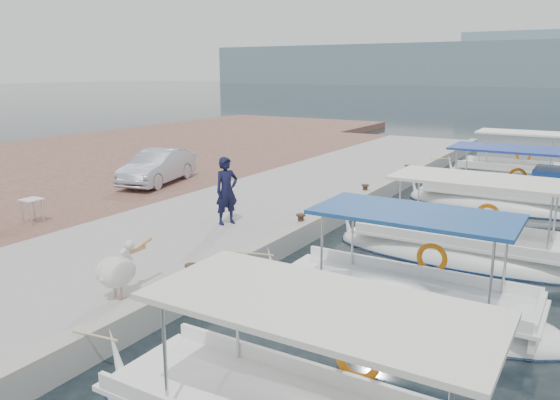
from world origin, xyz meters
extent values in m
plane|color=black|center=(0.00, 0.00, 0.00)|extent=(400.00, 400.00, 0.00)
cube|color=gray|center=(-3.00, 5.00, 0.25)|extent=(6.00, 40.00, 0.50)
cube|color=#9B9889|center=(-0.22, 5.00, 0.56)|extent=(0.44, 40.00, 0.12)
cube|color=brown|center=(-8.00, 5.00, 0.25)|extent=(4.00, 40.00, 0.50)
cube|color=brown|center=(-18.00, 5.00, 0.24)|extent=(16.00, 60.00, 0.48)
cube|color=gray|center=(-60.00, 190.00, 7.00)|extent=(140.00, 40.00, 14.00)
cube|color=silver|center=(4.36, -6.68, 2.19)|extent=(4.29, 1.97, 0.08)
cylinder|color=silver|center=(2.57, -7.48, 1.35)|extent=(0.05, 0.05, 1.60)
torus|color=orange|center=(4.48, -5.66, 1.00)|extent=(0.68, 0.12, 0.68)
ellipsoid|color=white|center=(3.88, -1.87, 0.05)|extent=(6.56, 2.10, 1.30)
ellipsoid|color=navy|center=(3.88, -1.87, 0.03)|extent=(6.60, 2.14, 0.22)
cube|color=white|center=(3.88, -1.87, 0.55)|extent=(5.38, 1.81, 0.08)
cube|color=navy|center=(4.05, -1.87, 2.19)|extent=(3.94, 1.93, 0.08)
cylinder|color=silver|center=(2.41, -2.66, 1.35)|extent=(0.05, 0.05, 1.60)
torus|color=orange|center=(4.18, -0.87, 1.00)|extent=(0.68, 0.12, 0.68)
ellipsoid|color=white|center=(4.23, 2.44, 0.05)|extent=(7.26, 2.25, 1.30)
ellipsoid|color=navy|center=(4.23, 2.44, 0.03)|extent=(7.30, 2.29, 0.22)
cube|color=white|center=(4.23, 2.44, 0.55)|extent=(5.96, 1.93, 0.08)
cube|color=silver|center=(4.41, 2.44, 2.19)|extent=(4.36, 2.07, 0.08)
cylinder|color=silver|center=(2.60, 1.60, 1.35)|extent=(0.05, 0.05, 1.60)
torus|color=orange|center=(4.53, 3.51, 1.00)|extent=(0.68, 0.12, 0.68)
ellipsoid|color=white|center=(4.10, 8.99, 0.05)|extent=(7.00, 2.38, 1.30)
ellipsoid|color=navy|center=(4.10, 8.99, 0.03)|extent=(7.04, 2.42, 0.22)
cube|color=white|center=(4.10, 8.99, 0.55)|extent=(5.74, 2.04, 0.08)
cube|color=navy|center=(4.28, 8.99, 2.19)|extent=(4.20, 2.19, 0.08)
cylinder|color=silver|center=(2.53, 8.10, 1.35)|extent=(0.05, 0.05, 1.60)
torus|color=orange|center=(4.40, 10.12, 1.00)|extent=(0.68, 0.12, 0.68)
cube|color=navy|center=(5.68, 8.99, 1.10)|extent=(1.20, 1.66, 1.00)
ellipsoid|color=white|center=(3.56, 14.91, 0.05)|extent=(5.92, 2.24, 1.30)
ellipsoid|color=navy|center=(3.56, 14.91, 0.03)|extent=(5.95, 2.28, 0.22)
cube|color=white|center=(3.56, 14.91, 0.55)|extent=(4.85, 1.92, 0.08)
cube|color=white|center=(3.71, 14.91, 2.19)|extent=(3.55, 2.06, 0.08)
cylinder|color=silver|center=(2.23, 14.07, 1.35)|extent=(0.05, 0.05, 1.60)
torus|color=orange|center=(3.86, 15.97, 1.00)|extent=(0.68, 0.12, 0.68)
cylinder|color=black|center=(-0.35, -3.50, 0.65)|extent=(0.18, 0.18, 0.30)
cylinder|color=black|center=(-0.35, -3.50, 0.80)|extent=(0.28, 0.28, 0.05)
cylinder|color=black|center=(-0.35, 1.50, 0.65)|extent=(0.18, 0.18, 0.30)
cylinder|color=black|center=(-0.35, 1.50, 0.80)|extent=(0.28, 0.28, 0.05)
cylinder|color=black|center=(-0.35, 6.50, 0.65)|extent=(0.18, 0.18, 0.30)
cylinder|color=black|center=(-0.35, 6.50, 0.80)|extent=(0.28, 0.28, 0.05)
cylinder|color=black|center=(-0.35, 11.50, 0.65)|extent=(0.18, 0.18, 0.30)
cylinder|color=black|center=(-0.35, 11.50, 0.80)|extent=(0.28, 0.28, 0.05)
cylinder|color=tan|center=(-1.02, -5.07, 0.67)|extent=(0.05, 0.05, 0.34)
cylinder|color=tan|center=(-0.85, -5.06, 0.67)|extent=(0.05, 0.05, 0.34)
ellipsoid|color=silver|center=(-0.93, -5.07, 1.05)|extent=(0.51, 0.81, 0.63)
cylinder|color=silver|center=(-0.94, -4.78, 1.31)|extent=(0.14, 0.29, 0.33)
sphere|color=silver|center=(-0.95, -4.68, 1.51)|extent=(0.21, 0.21, 0.21)
cone|color=#EAA566|center=(-0.95, -4.36, 1.41)|extent=(0.12, 0.62, 0.25)
imported|color=black|center=(-2.29, 0.49, 1.50)|extent=(0.74, 0.86, 2.01)
imported|color=#B1B8CA|center=(-8.26, 3.92, 1.17)|extent=(2.32, 4.31, 1.35)
cylinder|color=silver|center=(-7.58, -2.60, 0.85)|extent=(0.06, 0.06, 0.70)
cylinder|color=silver|center=(-7.18, -2.60, 0.85)|extent=(0.06, 0.06, 0.70)
cylinder|color=silver|center=(-7.58, -2.20, 0.85)|extent=(0.06, 0.06, 0.70)
cylinder|color=silver|center=(-7.18, -2.20, 0.85)|extent=(0.06, 0.06, 0.70)
cube|color=white|center=(-7.38, -2.40, 1.21)|extent=(0.55, 0.55, 0.03)
camera|label=1|loc=(7.09, -12.18, 4.95)|focal=35.00mm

